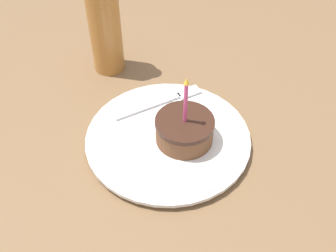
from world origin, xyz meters
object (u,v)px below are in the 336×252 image
at_px(plate, 168,138).
at_px(bottle, 105,26).
at_px(fork, 164,101).
at_px(cake_slice, 184,130).

bearing_deg(plate, bottle, -18.34).
height_order(fork, bottle, bottle).
bearing_deg(plate, cake_slice, -156.67).
xyz_separation_m(cake_slice, bottle, (0.26, -0.07, 0.06)).
bearing_deg(cake_slice, plate, 23.33).
relative_size(cake_slice, bottle, 0.54).
xyz_separation_m(plate, fork, (0.06, -0.06, 0.01)).
bearing_deg(plate, fork, -43.48).
relative_size(plate, bottle, 1.17).
distance_m(cake_slice, fork, 0.10).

